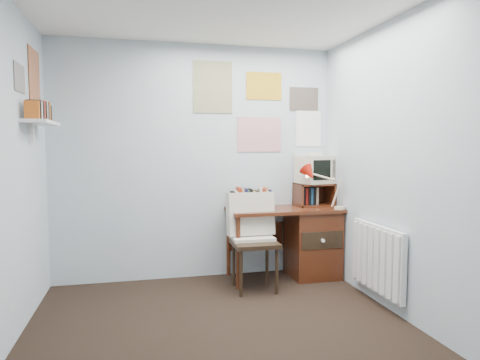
# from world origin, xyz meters

# --- Properties ---
(ground) EXTENTS (3.50, 3.50, 0.00)m
(ground) POSITION_xyz_m (0.00, 0.00, 0.00)
(ground) COLOR black
(ground) RESTS_ON ground
(back_wall) EXTENTS (3.00, 0.02, 2.50)m
(back_wall) POSITION_xyz_m (0.00, 1.75, 1.25)
(back_wall) COLOR silver
(back_wall) RESTS_ON ground
(right_wall) EXTENTS (0.02, 3.50, 2.50)m
(right_wall) POSITION_xyz_m (1.50, 0.00, 1.25)
(right_wall) COLOR silver
(right_wall) RESTS_ON ground
(desk) EXTENTS (1.20, 0.55, 0.76)m
(desk) POSITION_xyz_m (1.17, 1.48, 0.41)
(desk) COLOR #4F2312
(desk) RESTS_ON ground
(desk_chair) EXTENTS (0.48, 0.46, 0.93)m
(desk_chair) POSITION_xyz_m (0.49, 1.18, 0.47)
(desk_chair) COLOR black
(desk_chair) RESTS_ON ground
(desk_lamp) EXTENTS (0.29, 0.25, 0.42)m
(desk_lamp) POSITION_xyz_m (1.44, 1.26, 0.97)
(desk_lamp) COLOR red
(desk_lamp) RESTS_ON desk
(tv_riser) EXTENTS (0.40, 0.30, 0.25)m
(tv_riser) POSITION_xyz_m (1.29, 1.59, 0.89)
(tv_riser) COLOR #4F2312
(tv_riser) RESTS_ON desk
(crt_tv) EXTENTS (0.43, 0.41, 0.34)m
(crt_tv) POSITION_xyz_m (1.31, 1.61, 1.18)
(crt_tv) COLOR beige
(crt_tv) RESTS_ON tv_riser
(book_row) EXTENTS (0.60, 0.14, 0.22)m
(book_row) POSITION_xyz_m (0.66, 1.66, 0.87)
(book_row) COLOR #4F2312
(book_row) RESTS_ON desk
(radiator) EXTENTS (0.09, 0.80, 0.60)m
(radiator) POSITION_xyz_m (1.46, 0.55, 0.42)
(radiator) COLOR white
(radiator) RESTS_ON right_wall
(wall_shelf) EXTENTS (0.20, 0.62, 0.24)m
(wall_shelf) POSITION_xyz_m (-1.40, 1.10, 1.62)
(wall_shelf) COLOR white
(wall_shelf) RESTS_ON left_wall
(posters_back) EXTENTS (1.20, 0.01, 0.90)m
(posters_back) POSITION_xyz_m (0.70, 1.74, 1.85)
(posters_back) COLOR white
(posters_back) RESTS_ON back_wall
(posters_left) EXTENTS (0.01, 0.70, 0.60)m
(posters_left) POSITION_xyz_m (-1.49, 1.10, 2.00)
(posters_left) COLOR white
(posters_left) RESTS_ON left_wall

